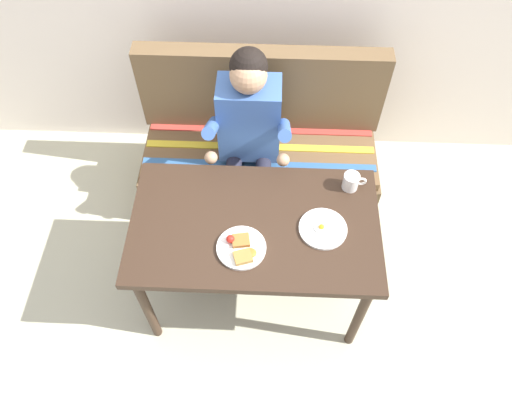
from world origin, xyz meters
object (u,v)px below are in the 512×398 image
object	(u,v)px
person	(249,131)
plate_breakfast	(241,248)
plate_eggs	(323,229)
couch	(260,156)
coffee_mug	(351,181)
table	(255,232)

from	to	relation	value
person	plate_breakfast	bearing A→B (deg)	-89.82
plate_eggs	person	bearing A→B (deg)	122.00
plate_breakfast	plate_eggs	size ratio (longest dim) A/B	1.00
couch	plate_breakfast	size ratio (longest dim) A/B	6.26
couch	plate_breakfast	bearing A→B (deg)	-93.50
couch	plate_breakfast	distance (m)	1.00
plate_breakfast	coffee_mug	bearing A→B (deg)	35.87
table	person	xyz separation A→B (m)	(-0.06, 0.59, 0.09)
table	coffee_mug	distance (m)	0.54
plate_breakfast	person	bearing A→B (deg)	90.18
table	plate_eggs	size ratio (longest dim) A/B	5.23
person	plate_breakfast	size ratio (longest dim) A/B	5.27
couch	person	bearing A→B (deg)	-108.32
couch	person	size ratio (longest dim) A/B	1.19
person	plate_eggs	size ratio (longest dim) A/B	5.29
person	couch	bearing A→B (deg)	71.68
couch	person	world-z (taller)	person
plate_eggs	coffee_mug	bearing A→B (deg)	60.39
plate_breakfast	plate_eggs	world-z (taller)	plate_breakfast
plate_eggs	coffee_mug	distance (m)	0.30
table	person	distance (m)	0.60
person	coffee_mug	world-z (taller)	person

